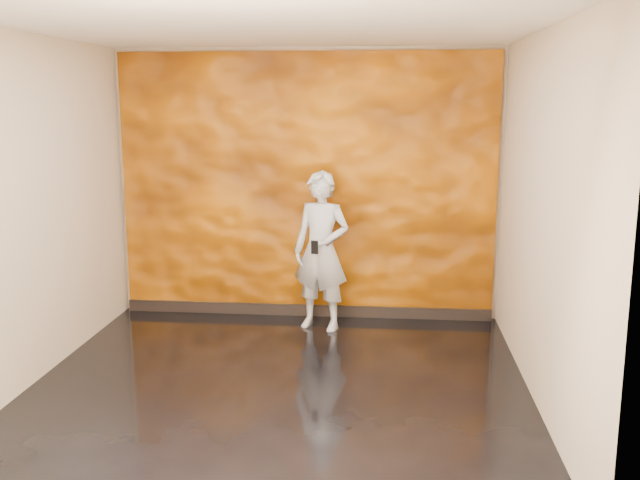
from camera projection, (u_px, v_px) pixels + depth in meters
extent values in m
cube|color=black|center=(279.00, 386.00, 5.76)|extent=(4.00, 4.00, 0.01)
cube|color=#C1AD92|center=(307.00, 185.00, 7.44)|extent=(4.00, 0.02, 2.80)
cube|color=#C1AD92|center=(214.00, 279.00, 3.54)|extent=(4.00, 0.02, 2.80)
cube|color=#C1AD92|center=(29.00, 211.00, 5.68)|extent=(0.02, 4.00, 2.80)
cube|color=#C1AD92|center=(542.00, 219.00, 5.30)|extent=(0.02, 4.00, 2.80)
cube|color=white|center=(275.00, 26.00, 5.22)|extent=(4.00, 4.00, 0.01)
cube|color=#CF6A00|center=(306.00, 187.00, 7.41)|extent=(3.90, 0.06, 2.75)
cube|color=black|center=(306.00, 310.00, 7.62)|extent=(3.90, 0.04, 0.12)
imported|color=#91949E|center=(321.00, 251.00, 7.08)|extent=(0.67, 0.54, 1.59)
cube|color=black|center=(315.00, 247.00, 6.86)|extent=(0.07, 0.03, 0.13)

